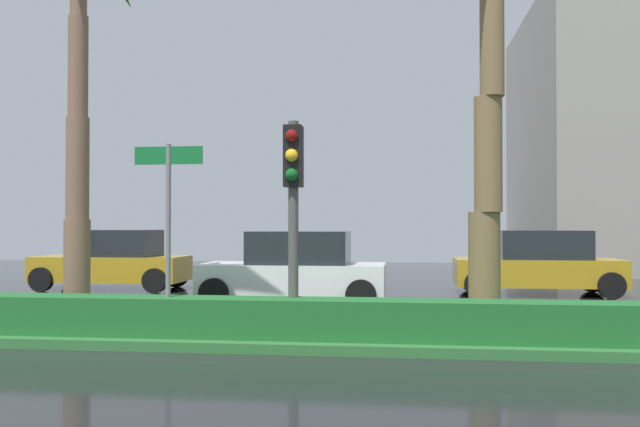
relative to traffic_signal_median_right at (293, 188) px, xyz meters
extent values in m
cube|color=black|center=(-3.50, 2.22, -2.51)|extent=(90.00, 42.00, 0.10)
cube|color=#2D6B33|center=(-3.50, 1.22, -2.38)|extent=(85.50, 4.00, 0.15)
cube|color=#1E6028|center=(-3.50, -0.18, -2.01)|extent=(76.50, 0.70, 0.60)
cylinder|color=brown|center=(-4.07, 1.03, -1.40)|extent=(0.46, 0.46, 1.82)
cylinder|color=brown|center=(-4.07, 1.04, 0.43)|extent=(0.41, 0.41, 1.82)
cylinder|color=brown|center=(-4.07, 1.05, 2.25)|extent=(0.35, 0.35, 1.82)
cylinder|color=brown|center=(3.07, 1.34, -1.33)|extent=(0.54, 0.54, 1.94)
cylinder|color=brown|center=(3.13, 1.27, 0.61)|extent=(0.47, 0.47, 1.94)
cylinder|color=brown|center=(3.19, 1.20, 2.55)|extent=(0.41, 0.41, 1.94)
cylinder|color=#4C4C47|center=(0.00, 0.02, -0.63)|extent=(0.16, 0.16, 3.35)
cube|color=black|center=(0.00, 0.02, 0.49)|extent=(0.28, 0.32, 0.96)
sphere|color=maroon|center=(0.00, -0.15, 0.79)|extent=(0.20, 0.20, 0.20)
sphere|color=yellow|center=(0.00, -0.15, 0.49)|extent=(0.20, 0.20, 0.20)
sphere|color=#0F591E|center=(0.00, -0.15, 0.19)|extent=(0.20, 0.20, 0.20)
cylinder|color=slate|center=(-1.96, -0.16, -0.81)|extent=(0.08, 0.08, 3.00)
cube|color=#146B2D|center=(-1.96, -0.16, 0.51)|extent=(1.10, 0.03, 0.28)
cube|color=#B28C1E|center=(-6.70, 8.35, -1.86)|extent=(4.30, 1.76, 0.72)
cube|color=#1E2328|center=(-6.55, 8.35, -1.12)|extent=(2.30, 1.58, 0.76)
cylinder|color=black|center=(-8.35, 7.45, -2.12)|extent=(0.68, 0.22, 0.68)
cylinder|color=black|center=(-8.35, 9.25, -2.12)|extent=(0.68, 0.22, 0.68)
cylinder|color=black|center=(-5.05, 7.45, -2.12)|extent=(0.68, 0.22, 0.68)
cylinder|color=black|center=(-5.05, 9.25, -2.12)|extent=(0.68, 0.22, 0.68)
cube|color=white|center=(-0.87, 5.32, -1.86)|extent=(4.30, 1.76, 0.72)
cube|color=#1E2328|center=(-0.72, 5.32, -1.12)|extent=(2.30, 1.58, 0.76)
cylinder|color=black|center=(-2.52, 4.42, -2.12)|extent=(0.68, 0.22, 0.68)
cylinder|color=black|center=(-2.52, 6.22, -2.12)|extent=(0.68, 0.22, 0.68)
cylinder|color=black|center=(0.78, 4.42, -2.12)|extent=(0.68, 0.22, 0.68)
cylinder|color=black|center=(0.78, 6.22, -2.12)|extent=(0.68, 0.22, 0.68)
cube|color=#B28C1E|center=(5.24, 8.30, -1.86)|extent=(4.30, 1.76, 0.72)
cube|color=#1E2328|center=(5.39, 8.30, -1.12)|extent=(2.30, 1.58, 0.76)
cylinder|color=black|center=(3.59, 7.40, -2.12)|extent=(0.68, 0.22, 0.68)
cylinder|color=black|center=(3.59, 9.20, -2.12)|extent=(0.68, 0.22, 0.68)
cylinder|color=black|center=(6.89, 7.40, -2.12)|extent=(0.68, 0.22, 0.68)
cylinder|color=black|center=(6.89, 9.20, -2.12)|extent=(0.68, 0.22, 0.68)
camera|label=1|loc=(1.71, -10.45, -0.56)|focal=38.19mm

